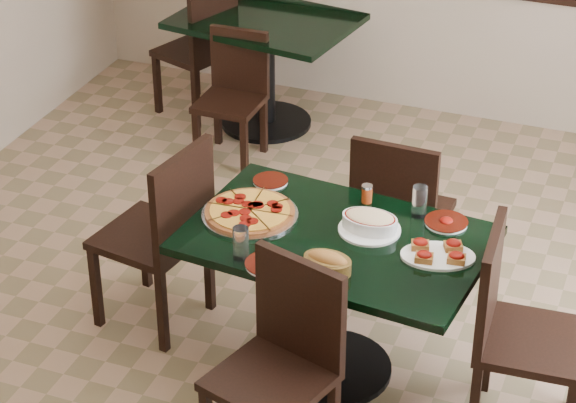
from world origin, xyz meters
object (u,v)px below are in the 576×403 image
at_px(back_chair_left, 203,45).
at_px(lasagna_casserole, 370,222).
at_px(chair_left, 165,227).
at_px(chair_near, 283,355).
at_px(back_table, 266,51).
at_px(pepperoni_pizza, 250,212).
at_px(main_table, 335,270).
at_px(chair_far, 399,209).
at_px(bread_basket, 327,263).
at_px(chair_right, 513,323).
at_px(bruschetta_platter, 438,253).
at_px(back_chair_near, 234,89).

bearing_deg(back_chair_left, lasagna_casserole, 59.66).
bearing_deg(chair_left, chair_near, 62.01).
xyz_separation_m(back_table, pepperoni_pizza, (0.83, -2.25, 0.24)).
xyz_separation_m(main_table, chair_far, (0.10, 0.69, -0.05)).
bearing_deg(pepperoni_pizza, back_table, 110.30).
bearing_deg(bread_basket, chair_near, -96.69).
bearing_deg(chair_left, chair_right, 94.84).
bearing_deg(chair_right, back_chair_left, 43.54).
relative_size(pepperoni_pizza, lasagna_casserole, 1.58).
xyz_separation_m(chair_far, bruschetta_platter, (0.36, -0.69, 0.25)).
bearing_deg(chair_far, chair_near, 86.79).
distance_m(back_chair_left, lasagna_casserole, 2.84).
bearing_deg(lasagna_casserole, back_chair_left, 131.69).
xyz_separation_m(back_table, chair_near, (1.23, -2.87, -0.00)).
height_order(chair_left, pepperoni_pizza, chair_left).
relative_size(back_table, chair_left, 1.22).
relative_size(main_table, chair_left, 1.40).
bearing_deg(bruschetta_platter, back_table, 111.16).
distance_m(pepperoni_pizza, lasagna_casserole, 0.55).
bearing_deg(bread_basket, bruschetta_platter, 38.59).
distance_m(main_table, bread_basket, 0.35).
xyz_separation_m(chair_near, back_chair_left, (-1.67, 2.85, -0.01)).
distance_m(chair_near, back_chair_near, 2.73).
height_order(chair_near, bruschetta_platter, chair_near).
bearing_deg(main_table, chair_right, 0.88).
bearing_deg(back_chair_near, chair_right, -42.14).
distance_m(main_table, back_table, 2.60).
bearing_deg(back_chair_near, back_table, 86.47).
bearing_deg(bruschetta_platter, chair_far, 101.80).
bearing_deg(chair_near, back_table, 130.38).
height_order(main_table, bread_basket, bread_basket).
xyz_separation_m(lasagna_casserole, bread_basket, (-0.07, -0.36, -0.01)).
bearing_deg(bread_basket, back_table, 123.05).
height_order(lasagna_casserole, bread_basket, same).
relative_size(chair_left, pepperoni_pizza, 2.24).
bearing_deg(lasagna_casserole, back_chair_near, 130.79).
height_order(main_table, back_chair_near, back_chair_near).
height_order(main_table, pepperoni_pizza, pepperoni_pizza).
bearing_deg(chair_right, main_table, 81.75).
bearing_deg(bruschetta_platter, lasagna_casserole, 147.53).
distance_m(chair_far, pepperoni_pizza, 0.88).
relative_size(main_table, chair_near, 1.47).
distance_m(back_table, pepperoni_pizza, 2.41).
bearing_deg(chair_left, bread_basket, 79.54).
relative_size(chair_near, bread_basket, 4.15).
distance_m(chair_far, bread_basket, 0.99).
relative_size(lasagna_casserole, bread_basket, 1.24).
relative_size(back_table, pepperoni_pizza, 2.74).
xyz_separation_m(back_chair_left, pepperoni_pizza, (1.27, -2.24, 0.26)).
height_order(lasagna_casserole, bruschetta_platter, lasagna_casserole).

